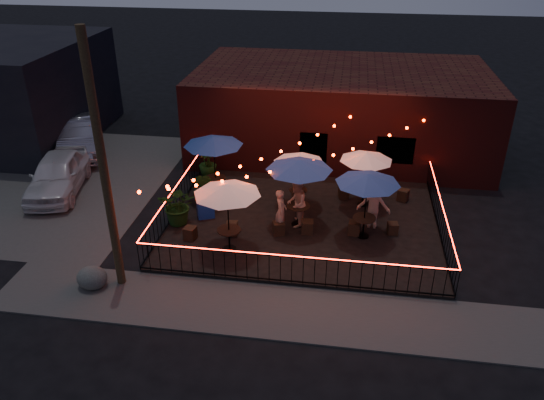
{
  "coord_description": "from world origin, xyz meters",
  "views": [
    {
      "loc": [
        1.41,
        -15.49,
        10.32
      ],
      "look_at": [
        -1.17,
        1.63,
        1.13
      ],
      "focal_mm": 35.0,
      "sensor_mm": 36.0,
      "label": 1
    }
  ],
  "objects": [
    {
      "name": "ground",
      "position": [
        0.0,
        0.0,
        0.0
      ],
      "size": [
        110.0,
        110.0,
        0.0
      ],
      "primitive_type": "plane",
      "color": "black",
      "rests_on": "ground"
    },
    {
      "name": "patio",
      "position": [
        0.0,
        2.0,
        0.07
      ],
      "size": [
        10.0,
        8.0,
        0.15
      ],
      "primitive_type": "cube",
      "color": "black",
      "rests_on": "ground"
    },
    {
      "name": "sidewalk",
      "position": [
        0.0,
        -3.25,
        0.03
      ],
      "size": [
        18.0,
        2.5,
        0.05
      ],
      "primitive_type": "cube",
      "color": "#44423F",
      "rests_on": "ground"
    },
    {
      "name": "parking_lot",
      "position": [
        -12.0,
        4.0,
        0.01
      ],
      "size": [
        11.0,
        12.0,
        0.02
      ],
      "primitive_type": "cube",
      "color": "#44423F",
      "rests_on": "ground"
    },
    {
      "name": "brick_building",
      "position": [
        1.0,
        9.99,
        2.0
      ],
      "size": [
        14.0,
        8.0,
        4.0
      ],
      "color": "#3B1110",
      "rests_on": "ground"
    },
    {
      "name": "utility_pole",
      "position": [
        -5.4,
        -2.6,
        4.0
      ],
      "size": [
        0.26,
        0.26,
        8.0
      ],
      "primitive_type": "cylinder",
      "color": "#312514",
      "rests_on": "ground"
    },
    {
      "name": "fence_front",
      "position": [
        0.0,
        -2.0,
        0.66
      ],
      "size": [
        10.0,
        0.04,
        1.04
      ],
      "color": "black",
      "rests_on": "patio"
    },
    {
      "name": "fence_left",
      "position": [
        -5.0,
        2.0,
        0.66
      ],
      "size": [
        0.04,
        8.0,
        1.04
      ],
      "rotation": [
        0.0,
        0.0,
        1.57
      ],
      "color": "black",
      "rests_on": "patio"
    },
    {
      "name": "fence_right",
      "position": [
        5.0,
        2.0,
        0.66
      ],
      "size": [
        0.04,
        8.0,
        1.04
      ],
      "rotation": [
        0.0,
        0.0,
        1.57
      ],
      "color": "black",
      "rests_on": "patio"
    },
    {
      "name": "festoon_lights",
      "position": [
        -1.01,
        1.7,
        2.52
      ],
      "size": [
        10.02,
        8.72,
        1.32
      ],
      "color": "red",
      "rests_on": "ground"
    },
    {
      "name": "cafe_table_0",
      "position": [
        -2.36,
        -0.36,
        2.45
      ],
      "size": [
        2.32,
        2.32,
        2.51
      ],
      "rotation": [
        0.0,
        0.0,
        -0.02
      ],
      "color": "black",
      "rests_on": "patio"
    },
    {
      "name": "cafe_table_1",
      "position": [
        -3.8,
        3.52,
        2.54
      ],
      "size": [
        3.0,
        3.0,
        2.62
      ],
      "rotation": [
        0.0,
        0.0,
        0.32
      ],
      "color": "black",
      "rests_on": "patio"
    },
    {
      "name": "cafe_table_2",
      "position": [
        -0.19,
        1.65,
        2.58
      ],
      "size": [
        2.67,
        2.67,
        2.66
      ],
      "rotation": [
        0.0,
        0.0,
        0.11
      ],
      "color": "black",
      "rests_on": "patio"
    },
    {
      "name": "cafe_table_3",
      "position": [
        -0.35,
        3.2,
        2.16
      ],
      "size": [
        2.07,
        2.07,
        2.2
      ],
      "rotation": [
        0.0,
        0.0,
        -0.04
      ],
      "color": "black",
      "rests_on": "patio"
    },
    {
      "name": "cafe_table_4",
      "position": [
        2.23,
        1.18,
        2.43
      ],
      "size": [
        2.56,
        2.56,
        2.5
      ],
      "rotation": [
        0.0,
        0.0,
        -0.14
      ],
      "color": "black",
      "rests_on": "patio"
    },
    {
      "name": "cafe_table_5",
      "position": [
        2.21,
        3.6,
        2.23
      ],
      "size": [
        2.52,
        2.52,
        2.27
      ],
      "rotation": [
        0.0,
        0.0,
        0.26
      ],
      "color": "black",
      "rests_on": "patio"
    },
    {
      "name": "bistro_chair_0",
      "position": [
        -3.9,
        0.08,
        0.38
      ],
      "size": [
        0.47,
        0.47,
        0.47
      ],
      "primitive_type": "cube",
      "rotation": [
        0.0,
        0.0,
        -0.2
      ],
      "color": "black",
      "rests_on": "patio"
    },
    {
      "name": "bistro_chair_1",
      "position": [
        -2.49,
        0.61,
        0.39
      ],
      "size": [
        0.44,
        0.44,
        0.48
      ],
      "primitive_type": "cube",
      "rotation": [
        0.0,
        0.0,
        3.22
      ],
      "color": "black",
      "rests_on": "patio"
    },
    {
      "name": "bistro_chair_2",
      "position": [
        -3.55,
        3.6,
        0.38
      ],
      "size": [
        0.5,
        0.5,
        0.45
      ],
      "primitive_type": "cube",
      "rotation": [
        0.0,
        0.0,
        -0.41
      ],
      "color": "black",
      "rests_on": "patio"
    },
    {
      "name": "bistro_chair_3",
      "position": [
        -2.2,
        3.47,
        0.37
      ],
      "size": [
        0.47,
        0.47,
        0.44
      ],
      "primitive_type": "cube",
      "rotation": [
        0.0,
        0.0,
        2.84
      ],
      "color": "black",
      "rests_on": "patio"
    },
    {
      "name": "bistro_chair_4",
      "position": [
        -0.81,
        0.9,
        0.38
      ],
      "size": [
        0.5,
        0.5,
        0.47
      ],
      "primitive_type": "cube",
      "rotation": [
        0.0,
        0.0,
        0.33
      ],
      "color": "black",
      "rests_on": "patio"
    },
    {
      "name": "bistro_chair_5",
      "position": [
        0.22,
        1.13,
        0.39
      ],
      "size": [
        0.43,
        0.43,
        0.49
      ],
      "primitive_type": "cube",
      "rotation": [
        0.0,
        0.0,
        3.18
      ],
      "color": "black",
      "rests_on": "patio"
    },
    {
      "name": "bistro_chair_6",
      "position": [
        -0.49,
        4.03,
        0.35
      ],
      "size": [
        0.41,
        0.41,
        0.4
      ],
      "primitive_type": "cube",
      "rotation": [
        0.0,
        0.0,
        -0.25
      ],
      "color": "black",
      "rests_on": "patio"
    },
    {
      "name": "bistro_chair_7",
      "position": [
        1.44,
        4.1,
        0.39
      ],
      "size": [
        0.48,
        0.48,
        0.47
      ],
      "primitive_type": "cube",
      "rotation": [
        0.0,
        0.0,
        3.38
      ],
      "color": "black",
      "rests_on": "patio"
    },
    {
      "name": "bistro_chair_8",
      "position": [
        1.91,
        1.29,
        0.4
      ],
      "size": [
        0.47,
        0.47,
        0.5
      ],
      "primitive_type": "cube",
      "rotation": [
        0.0,
        0.0,
        -0.12
      ],
      "color": "black",
      "rests_on": "patio"
    },
    {
      "name": "bistro_chair_9",
      "position": [
        3.29,
        1.54,
        0.36
      ],
      "size": [
        0.4,
        0.4,
        0.43
      ],
      "primitive_type": "cube",
      "rotation": [
        0.0,
        0.0,
        3.27
      ],
      "color": "black",
      "rests_on": "patio"
    },
    {
      "name": "bistro_chair_10",
      "position": [
        2.45,
        3.95,
        0.4
      ],
      "size": [
        0.53,
        0.53,
        0.5
      ],
      "primitive_type": "cube",
      "rotation": [
        0.0,
        0.0,
        -0.28
      ],
      "color": "black",
      "rests_on": "patio"
    },
    {
      "name": "bistro_chair_11",
      "position": [
        3.85,
        4.24,
        0.39
      ],
      "size": [
        0.52,
        0.52,
        0.47
      ],
      "primitive_type": "cube",
      "rotation": [
        0.0,
        0.0,
        2.76
      ],
      "color": "black",
      "rests_on": "patio"
    },
    {
      "name": "patron_a",
      "position": [
        -0.76,
        1.09,
        0.99
      ],
      "size": [
        0.47,
        0.66,
        1.69
      ],
      "primitive_type": "imported",
      "rotation": [
        0.0,
        0.0,
        1.69
      ],
      "color": "tan",
      "rests_on": "patio"
    },
    {
      "name": "patron_b",
      "position": [
        -0.26,
        1.6,
        1.08
      ],
      "size": [
        0.73,
        0.93,
        1.87
      ],
      "primitive_type": "imported",
      "rotation": [
        0.0,
        0.0,
        -1.6
      ],
      "color": "tan",
      "rests_on": "patio"
    },
    {
      "name": "patron_c",
      "position": [
        2.56,
        1.94,
        1.1
      ],
      "size": [
        1.3,
        0.85,
        1.9
      ],
      "primitive_type": "imported",
      "rotation": [
        0.0,
        0.0,
        3.02
      ],
      "color": "tan",
      "rests_on": "patio"
    },
    {
      "name": "potted_shrub_a",
      "position": [
        -4.6,
        1.1,
        0.92
      ],
      "size": [
        1.46,
        1.29,
        1.55
      ],
      "primitive_type": "imported",
      "rotation": [
        0.0,
        0.0,
        0.06
      ],
      "color": "#1A3B10",
      "rests_on": "patio"
    },
    {
      "name": "potted_shrub_b",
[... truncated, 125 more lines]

